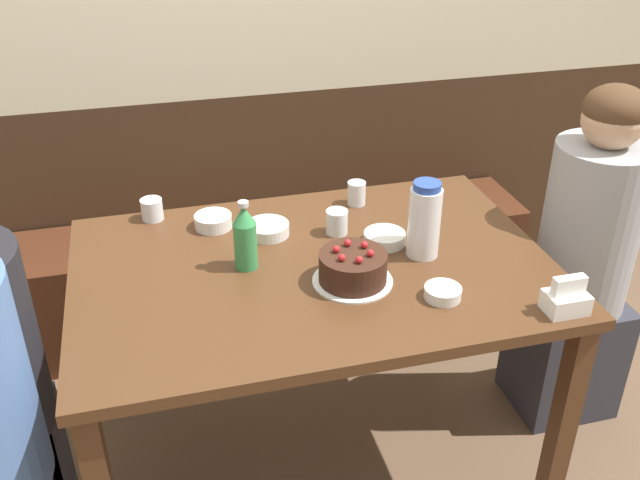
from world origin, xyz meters
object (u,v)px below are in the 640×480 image
bench_seat (266,273)px  soju_bottle (245,237)px  glass_water_tall (152,209)px  person_teal_shirt (581,270)px  bowl_rice_small (213,221)px  bowl_soup_white (385,238)px  napkin_holder (566,299)px  bowl_side_dish (268,229)px  bowl_sauce_shallow (443,293)px  birthday_cake (353,268)px  glass_tumbler_short (337,222)px  water_pitcher (424,220)px  glass_shot_small (357,193)px

bench_seat → soju_bottle: bearing=-103.4°
bench_seat → glass_water_tall: 0.84m
person_teal_shirt → glass_water_tall: bearing=-14.6°
bowl_rice_small → bowl_soup_white: bearing=-25.6°
bowl_rice_small → person_teal_shirt: bearing=-12.0°
bowl_soup_white → bowl_rice_small: bearing=154.4°
napkin_holder → bowl_rice_small: size_ratio=0.93×
bowl_side_dish → glass_water_tall: size_ratio=1.92×
bench_seat → bowl_sauce_shallow: size_ratio=21.99×
birthday_cake → soju_bottle: size_ratio=1.08×
bowl_side_dish → bowl_sauce_shallow: bowl_side_dish is taller
bowl_soup_white → glass_tumbler_short: size_ratio=1.64×
water_pitcher → bowl_sauce_shallow: bearing=-97.9°
person_teal_shirt → soju_bottle: bearing=0.3°
water_pitcher → glass_tumbler_short: 0.29m
glass_water_tall → glass_shot_small: (0.67, -0.06, 0.00)m
glass_shot_small → bowl_rice_small: bearing=-175.1°
glass_shot_small → bench_seat: bearing=116.0°
napkin_holder → person_teal_shirt: 0.62m
bowl_rice_small → glass_shot_small: 0.49m
birthday_cake → soju_bottle: bearing=150.4°
glass_tumbler_short → glass_shot_small: 0.21m
water_pitcher → bowl_side_dish: (-0.42, 0.24, -0.10)m
water_pitcher → glass_tumbler_short: (-0.21, 0.19, -0.08)m
birthday_cake → bowl_rice_small: size_ratio=1.91×
birthday_cake → bowl_side_dish: birthday_cake is taller
bench_seat → soju_bottle: 1.03m
bowl_side_dish → bowl_soup_white: bearing=-23.6°
birthday_cake → glass_tumbler_short: (0.03, 0.28, -0.01)m
glass_tumbler_short → glass_shot_small: (0.12, 0.18, 0.00)m
glass_tumbler_short → bench_seat: bearing=100.1°
birthday_cake → soju_bottle: soju_bottle is taller
bowl_soup_white → glass_water_tall: glass_water_tall is taller
bowl_sauce_shallow → glass_shot_small: bearing=95.6°
bench_seat → person_teal_shirt: bearing=-39.5°
water_pitcher → glass_tumbler_short: bearing=137.8°
person_teal_shirt → bowl_rice_small: bearing=-12.0°
birthday_cake → water_pitcher: bearing=20.6°
bench_seat → birthday_cake: birthday_cake is taller
soju_bottle → bowl_soup_white: (0.43, 0.03, -0.08)m
bench_seat → person_teal_shirt: 1.28m
napkin_holder → glass_water_tall: napkin_holder is taller
soju_bottle → napkin_holder: size_ratio=1.91×
bowl_rice_small → person_teal_shirt: 1.25m
bowl_side_dish → glass_tumbler_short: glass_tumbler_short is taller
birthday_cake → bowl_rice_small: birthday_cake is taller
water_pitcher → glass_shot_small: bearing=103.9°
birthday_cake → bowl_side_dish: size_ratio=1.67×
bowl_side_dish → glass_water_tall: bearing=150.3°
napkin_holder → bowl_side_dish: bearing=138.2°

